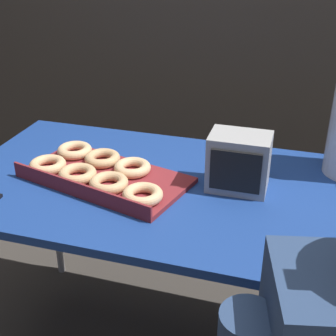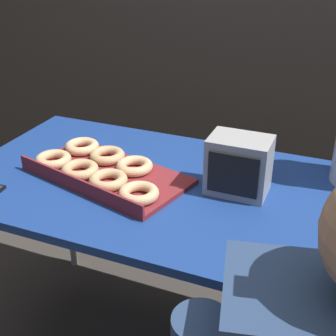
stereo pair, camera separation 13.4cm
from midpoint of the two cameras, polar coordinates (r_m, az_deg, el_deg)
folding_table at (r=1.50m, az=0.67°, el=-4.10°), size 1.57×0.76×0.77m
donut_box at (r=1.55m, az=-10.75°, el=-0.67°), size 0.59×0.41×0.05m
space_heater at (r=1.45m, az=6.02°, el=0.65°), size 0.19×0.14×0.18m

